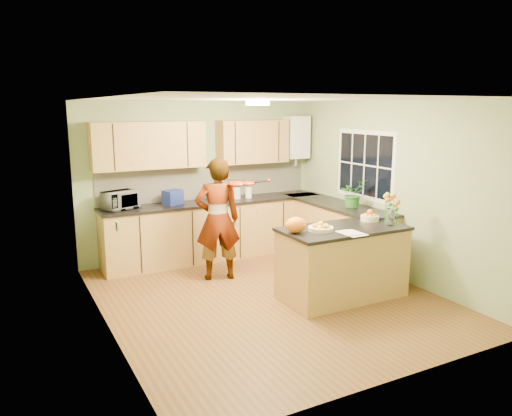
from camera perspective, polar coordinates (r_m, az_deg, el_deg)
name	(u,v)px	position (r m, az deg, el deg)	size (l,w,h in m)	color
floor	(268,298)	(6.52, 1.43, -10.22)	(4.50, 4.50, 0.00)	brown
ceiling	(269,99)	(6.06, 1.55, 12.32)	(4.00, 4.50, 0.02)	silver
wall_back	(202,180)	(8.18, -6.24, 3.24)	(4.00, 0.02, 2.50)	#95AD7B
wall_front	(399,246)	(4.40, 15.99, -4.25)	(4.00, 0.02, 2.50)	#95AD7B
wall_left	(103,219)	(5.50, -17.04, -1.21)	(0.02, 4.50, 2.50)	#95AD7B
wall_right	(392,190)	(7.34, 15.25, 1.97)	(0.02, 4.50, 2.50)	#95AD7B
back_counter	(215,229)	(8.09, -4.68, -2.44)	(3.64, 0.62, 0.94)	#A77C42
right_counter	(337,233)	(7.94, 9.20, -2.81)	(0.62, 2.24, 0.94)	#A77C42
splashback	(208,182)	(8.21, -5.54, 2.93)	(3.60, 0.02, 0.52)	beige
upper_cabinets	(194,144)	(7.90, -7.07, 7.31)	(3.20, 0.34, 0.70)	#A77C42
boiler	(296,137)	(8.74, 4.58, 8.05)	(0.40, 0.30, 0.86)	white
window_right	(365,165)	(7.74, 12.31, 4.82)	(0.01, 1.30, 1.05)	white
light_switch	(117,226)	(4.91, -15.57, -1.99)	(0.02, 0.09, 0.09)	white
ceiling_lamp	(258,103)	(6.32, 0.19, 11.94)	(0.30, 0.30, 0.07)	#FFEABF
peninsula_island	(342,262)	(6.51, 9.84, -6.13)	(1.60, 0.82, 0.92)	#A77C42
fruit_dish	(321,227)	(6.17, 7.41, -2.17)	(0.31, 0.31, 0.11)	beige
orange_bowl	(370,216)	(6.83, 12.89, -0.92)	(0.24, 0.24, 0.14)	beige
flower_vase	(391,201)	(6.57, 15.18, 0.75)	(0.26, 0.26, 0.47)	silver
orange_bag	(296,225)	(6.02, 4.56, -1.94)	(0.26, 0.22, 0.19)	orange
papers	(352,233)	(6.10, 10.95, -2.83)	(0.24, 0.33, 0.01)	silver
violinist	(218,219)	(7.00, -4.41, -1.30)	(0.63, 0.41, 1.73)	#DDA187
violin	(237,184)	(6.79, -2.19, 2.78)	(0.60, 0.24, 0.12)	#4A0C04
microwave	(120,200)	(7.55, -15.23, 0.87)	(0.48, 0.33, 0.27)	white
blue_box	(173,197)	(7.76, -9.49, 1.22)	(0.28, 0.20, 0.22)	navy
kettle	(217,193)	(7.98, -4.53, 1.76)	(0.17, 0.17, 0.32)	silver
jar_cream	(237,193)	(8.14, -2.20, 1.70)	(0.12, 0.12, 0.18)	beige
jar_white	(248,193)	(8.23, -0.87, 1.77)	(0.11, 0.11, 0.17)	white
potted_plant	(353,194)	(7.53, 11.00, 1.63)	(0.38, 0.33, 0.42)	#276A23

